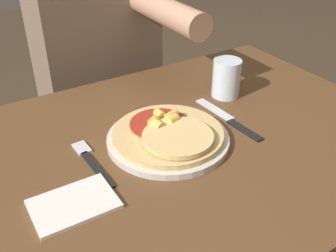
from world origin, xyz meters
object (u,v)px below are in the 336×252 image
object	(u,v)px
drinking_glass	(226,78)
person_diner	(98,55)
dining_table	(168,190)
knife	(229,119)
fork	(91,161)
plate	(168,139)
pizza	(169,133)

from	to	relation	value
drinking_glass	person_diner	bearing A→B (deg)	112.58
dining_table	knife	bearing A→B (deg)	4.65
fork	person_diner	size ratio (longest dim) A/B	0.14
dining_table	plate	world-z (taller)	plate
dining_table	drinking_glass	distance (m)	0.32
dining_table	drinking_glass	xyz separation A→B (m)	(0.25, 0.12, 0.17)
dining_table	person_diner	distance (m)	0.56
person_diner	plate	bearing A→B (deg)	-96.71
plate	fork	distance (m)	0.17
dining_table	knife	xyz separation A→B (m)	(0.17, 0.01, 0.13)
pizza	person_diner	distance (m)	0.54
pizza	fork	bearing A→B (deg)	171.83
knife	person_diner	xyz separation A→B (m)	(-0.11, 0.53, -0.00)
dining_table	pizza	size ratio (longest dim) A/B	4.61
plate	drinking_glass	size ratio (longest dim) A/B	2.68
person_diner	knife	bearing A→B (deg)	-78.73
fork	drinking_glass	size ratio (longest dim) A/B	1.80
knife	pizza	bearing A→B (deg)	-177.73
plate	dining_table	bearing A→B (deg)	-116.98
pizza	knife	distance (m)	0.17
dining_table	pizza	bearing A→B (deg)	48.63
dining_table	pizza	distance (m)	0.15
pizza	fork	distance (m)	0.17
fork	drinking_glass	world-z (taller)	drinking_glass
plate	knife	distance (m)	0.17
drinking_glass	plate	bearing A→B (deg)	-156.18
dining_table	pizza	world-z (taller)	pizza
plate	pizza	distance (m)	0.02
fork	person_diner	bearing A→B (deg)	65.76
pizza	knife	bearing A→B (deg)	2.27
person_diner	dining_table	bearing A→B (deg)	-97.21
plate	knife	world-z (taller)	plate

